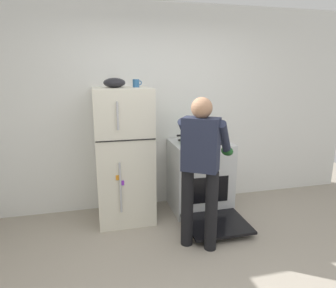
# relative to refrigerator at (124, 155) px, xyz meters

# --- Properties ---
(kitchen_wall_back) EXTENTS (6.00, 0.10, 2.70)m
(kitchen_wall_back) POSITION_rel_refrigerator_xyz_m (0.48, 0.38, 0.52)
(kitchen_wall_back) COLOR white
(kitchen_wall_back) RESTS_ON ground
(refrigerator) EXTENTS (0.68, 0.72, 1.65)m
(refrigerator) POSITION_rel_refrigerator_xyz_m (0.00, 0.00, 0.00)
(refrigerator) COLOR silver
(refrigerator) RESTS_ON ground
(stove_range) EXTENTS (0.76, 1.24, 0.94)m
(stove_range) POSITION_rel_refrigerator_xyz_m (1.01, -0.02, -0.37)
(stove_range) COLOR silver
(stove_range) RESTS_ON ground
(person_cook) EXTENTS (0.68, 0.73, 1.60)m
(person_cook) POSITION_rel_refrigerator_xyz_m (0.71, -0.84, 0.13)
(person_cook) COLOR black
(person_cook) RESTS_ON ground
(red_pot) EXTENTS (0.35, 0.25, 0.13)m
(red_pot) POSITION_rel_refrigerator_xyz_m (0.85, -0.05, 0.18)
(red_pot) COLOR #236638
(red_pot) RESTS_ON stove_range
(coffee_mug) EXTENTS (0.11, 0.08, 0.10)m
(coffee_mug) POSITION_rel_refrigerator_xyz_m (0.18, 0.05, 0.87)
(coffee_mug) COLOR #2D6093
(coffee_mug) RESTS_ON refrigerator
(pepper_mill) EXTENTS (0.05, 0.05, 0.14)m
(pepper_mill) POSITION_rel_refrigerator_xyz_m (1.31, 0.20, 0.19)
(pepper_mill) COLOR brown
(pepper_mill) RESTS_ON stove_range
(mixing_bowl) EXTENTS (0.25, 0.25, 0.11)m
(mixing_bowl) POSITION_rel_refrigerator_xyz_m (-0.08, 0.00, 0.88)
(mixing_bowl) COLOR black
(mixing_bowl) RESTS_ON refrigerator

